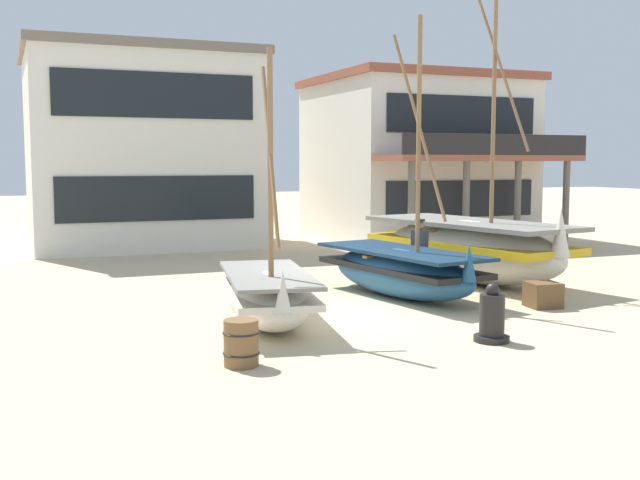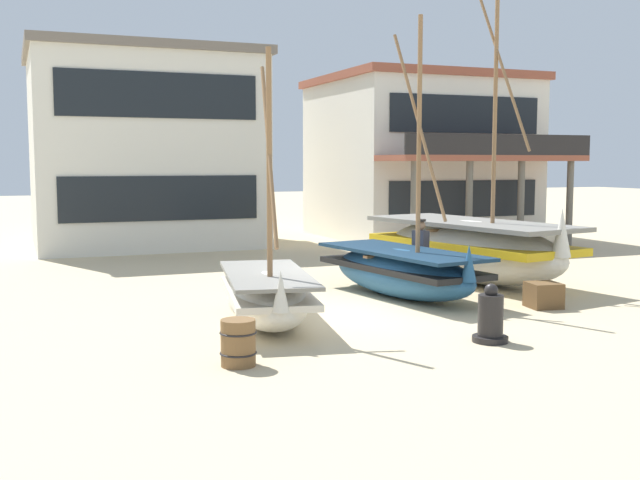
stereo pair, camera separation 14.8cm
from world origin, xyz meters
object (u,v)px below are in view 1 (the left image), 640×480
object	(u,v)px
capstan_winch	(492,318)
fisherman_by_hull	(419,255)
fishing_boat_near_left	(401,270)
harbor_building_annex	(415,157)
wooden_barrel	(241,343)
cargo_crate	(543,295)
fishing_boat_centre_large	(470,248)
harbor_building_main	(141,149)
fishing_boat_far_right	(268,295)

from	to	relation	value
capstan_winch	fisherman_by_hull	bearing A→B (deg)	73.64
fishing_boat_near_left	harbor_building_annex	size ratio (longest dim) A/B	0.65
harbor_building_annex	wooden_barrel	bearing A→B (deg)	-126.44
fisherman_by_hull	cargo_crate	size ratio (longest dim) A/B	2.67
capstan_winch	fishing_boat_centre_large	bearing A→B (deg)	59.90
fishing_boat_near_left	harbor_building_annex	distance (m)	14.61
wooden_barrel	harbor_building_main	bearing A→B (deg)	85.13
capstan_winch	cargo_crate	size ratio (longest dim) A/B	1.57
fisherman_by_hull	cargo_crate	distance (m)	3.21
cargo_crate	harbor_building_annex	xyz separation A→B (m)	(5.17, 14.61, 2.94)
fishing_boat_centre_large	fishing_boat_far_right	world-z (taller)	fishing_boat_centre_large
fishing_boat_near_left	fisherman_by_hull	world-z (taller)	fishing_boat_near_left
fishing_boat_near_left	harbor_building_main	distance (m)	14.16
fishing_boat_near_left	wooden_barrel	world-z (taller)	fishing_boat_near_left
fisherman_by_hull	wooden_barrel	world-z (taller)	fisherman_by_hull
wooden_barrel	harbor_building_main	world-z (taller)	harbor_building_main
cargo_crate	fishing_boat_far_right	bearing A→B (deg)	174.70
fishing_boat_far_right	cargo_crate	xyz separation A→B (m)	(5.85, -0.54, -0.29)
wooden_barrel	fishing_boat_near_left	bearing A→B (deg)	40.67
fishing_boat_near_left	harbor_building_annex	world-z (taller)	harbor_building_annex
fishing_boat_far_right	cargo_crate	bearing A→B (deg)	-5.30
fishing_boat_centre_large	fishing_boat_near_left	bearing A→B (deg)	-154.23
fishing_boat_far_right	fisherman_by_hull	xyz separation A→B (m)	(4.55, 2.33, 0.28)
cargo_crate	harbor_building_main	size ratio (longest dim) A/B	0.08
capstan_winch	wooden_barrel	distance (m)	4.36
fishing_boat_far_right	capstan_winch	size ratio (longest dim) A/B	5.05
wooden_barrel	harbor_building_annex	xyz separation A→B (m)	(12.32, 16.69, 2.86)
fishing_boat_centre_large	fisherman_by_hull	bearing A→B (deg)	-160.87
fishing_boat_near_left	wooden_barrel	size ratio (longest dim) A/B	8.72
fishing_boat_far_right	harbor_building_main	size ratio (longest dim) A/B	0.63
capstan_winch	harbor_building_main	xyz separation A→B (m)	(-2.85, 17.82, 3.10)
harbor_building_annex	fisherman_by_hull	bearing A→B (deg)	-118.90
capstan_winch	harbor_building_annex	distance (m)	18.79
fishing_boat_near_left	harbor_building_main	bearing A→B (deg)	104.64
capstan_winch	cargo_crate	distance (m)	3.54
fisherman_by_hull	harbor_building_annex	size ratio (longest dim) A/B	0.18
wooden_barrel	cargo_crate	size ratio (longest dim) A/B	1.11
harbor_building_annex	capstan_winch	bearing A→B (deg)	-115.37
fishing_boat_centre_large	wooden_barrel	world-z (taller)	fishing_boat_centre_large
fishing_boat_centre_large	harbor_building_main	size ratio (longest dim) A/B	1.02
fishing_boat_centre_large	harbor_building_annex	size ratio (longest dim) A/B	0.87
cargo_crate	harbor_building_main	world-z (taller)	harbor_building_main
wooden_barrel	harbor_building_annex	distance (m)	20.94
capstan_winch	cargo_crate	bearing A→B (deg)	37.91
fishing_boat_near_left	fishing_boat_far_right	xyz separation A→B (m)	(-3.72, -1.69, -0.05)
wooden_barrel	fishing_boat_centre_large	bearing A→B (deg)	36.11
fishing_boat_near_left	fishing_boat_far_right	size ratio (longest dim) A/B	1.22
cargo_crate	harbor_building_main	distance (m)	16.94
wooden_barrel	fishing_boat_far_right	bearing A→B (deg)	63.66
capstan_winch	wooden_barrel	size ratio (longest dim) A/B	1.42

